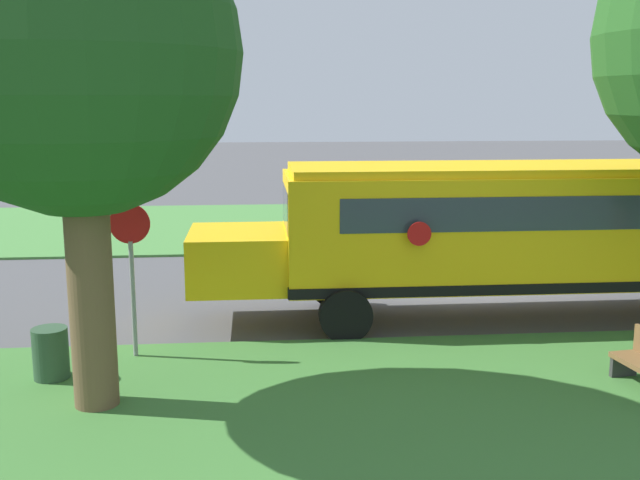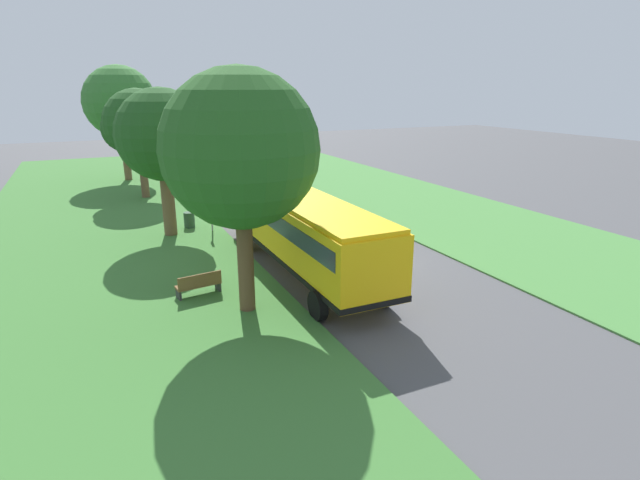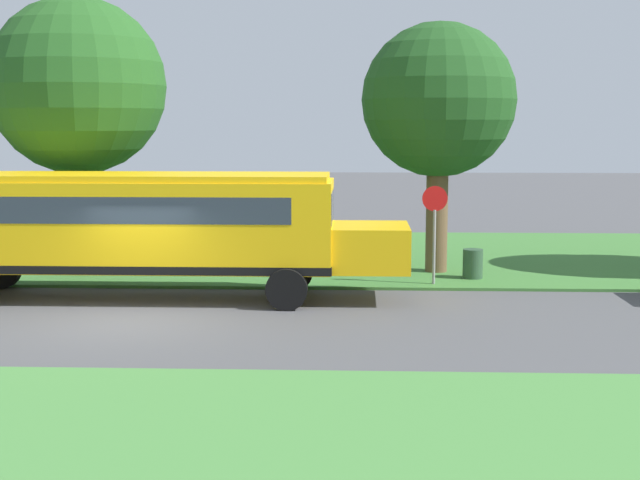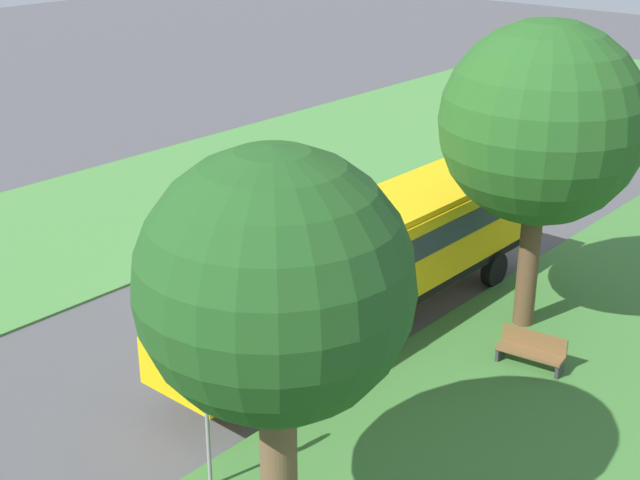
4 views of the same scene
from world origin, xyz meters
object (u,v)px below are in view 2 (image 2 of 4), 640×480
at_px(stop_sign, 210,200).
at_px(park_bench, 199,285).
at_px(school_bus, 304,229).
at_px(oak_tree_far_end, 135,125).
at_px(oak_tree_across_road, 119,102).
at_px(car_black_middle, 259,167).
at_px(oak_tree_beside_bus, 235,152).
at_px(car_tan_nearest, 211,187).
at_px(trash_bin, 189,221).
at_px(car_blue_furthest, 236,157).
at_px(oak_tree_roadside_mid, 164,136).

distance_m(stop_sign, park_bench, 8.56).
relative_size(school_bus, stop_sign, 4.53).
height_order(oak_tree_far_end, oak_tree_across_road, oak_tree_across_road).
bearing_deg(car_black_middle, oak_tree_beside_bus, -109.54).
bearing_deg(car_tan_nearest, car_black_middle, 50.35).
xyz_separation_m(stop_sign, trash_bin, (-0.94, 1.17, -1.29)).
bearing_deg(car_black_middle, park_bench, -113.33).
height_order(car_blue_furthest, oak_tree_beside_bus, oak_tree_beside_bus).
bearing_deg(trash_bin, school_bus, -71.87).
bearing_deg(car_blue_furthest, park_bench, -108.40).
bearing_deg(car_tan_nearest, oak_tree_beside_bus, -99.92).
bearing_deg(oak_tree_roadside_mid, school_bus, -63.21).
bearing_deg(oak_tree_beside_bus, oak_tree_across_road, 92.84).
distance_m(school_bus, car_black_middle, 22.95).
xyz_separation_m(oak_tree_far_end, park_bench, (-0.06, -18.38, -4.39)).
height_order(oak_tree_beside_bus, oak_tree_roadside_mid, oak_tree_beside_bus).
xyz_separation_m(oak_tree_roadside_mid, oak_tree_far_end, (-0.36, 10.13, -0.15)).
relative_size(car_black_middle, trash_bin, 4.89).
bearing_deg(oak_tree_across_road, park_bench, -89.37).
bearing_deg(school_bus, car_tan_nearest, 90.54).
distance_m(oak_tree_beside_bus, stop_sign, 10.65).
height_order(car_blue_furthest, oak_tree_across_road, oak_tree_across_road).
bearing_deg(trash_bin, oak_tree_beside_bus, -91.89).
height_order(park_bench, trash_bin, park_bench).
distance_m(car_black_middle, car_blue_furthest, 6.73).
bearing_deg(park_bench, oak_tree_beside_bus, -59.03).
xyz_separation_m(oak_tree_roadside_mid, park_bench, (-0.41, -8.25, -4.54)).
xyz_separation_m(oak_tree_beside_bus, oak_tree_roadside_mid, (-0.68, 10.06, -0.35)).
distance_m(car_blue_furthest, oak_tree_roadside_mid, 23.56).
distance_m(school_bus, car_tan_nearest, 15.55).
relative_size(school_bus, oak_tree_roadside_mid, 1.70).
distance_m(oak_tree_far_end, trash_bin, 10.20).
bearing_deg(oak_tree_roadside_mid, park_bench, -92.85).
bearing_deg(oak_tree_roadside_mid, car_blue_furthest, 66.13).
relative_size(oak_tree_beside_bus, oak_tree_far_end, 1.10).
xyz_separation_m(oak_tree_beside_bus, park_bench, (-1.09, 1.81, -4.89)).
bearing_deg(school_bus, oak_tree_across_road, 100.33).
relative_size(oak_tree_far_end, stop_sign, 2.63).
bearing_deg(oak_tree_across_road, car_tan_nearest, -65.63).
bearing_deg(park_bench, car_tan_nearest, 75.27).
distance_m(school_bus, oak_tree_roadside_mid, 9.26).
bearing_deg(car_tan_nearest, oak_tree_across_road, 114.37).
bearing_deg(oak_tree_roadside_mid, car_tan_nearest, 63.87).
height_order(car_black_middle, oak_tree_far_end, oak_tree_far_end).
distance_m(car_black_middle, oak_tree_beside_bus, 26.42).
bearing_deg(school_bus, trash_bin, 108.13).
bearing_deg(stop_sign, school_bus, -75.74).
bearing_deg(oak_tree_beside_bus, school_bus, 34.87).
relative_size(oak_tree_far_end, trash_bin, 8.01).
bearing_deg(stop_sign, trash_bin, 128.86).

